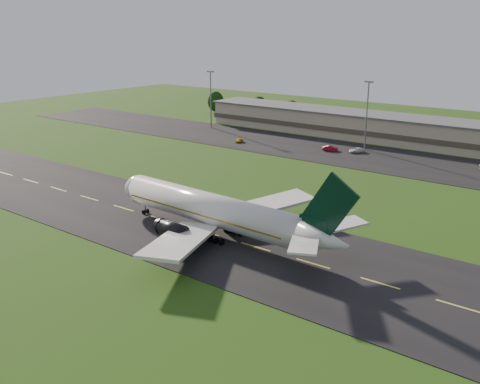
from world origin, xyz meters
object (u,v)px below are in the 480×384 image
Objects in this scene: terminal at (391,129)px; service_vehicle_c at (357,150)px; light_mast_west at (211,93)px; airliner at (214,211)px; service_vehicle_b at (330,148)px; light_mast_centre at (367,107)px; service_vehicle_a at (239,140)px.

terminal is 21.61m from service_vehicle_c.
service_vehicle_c is at bearing -4.89° from light_mast_west.
light_mast_west reaches higher than service_vehicle_c.
airliner is at bearing -49.59° from light_mast_west.
service_vehicle_b is at bearing 104.12° from airliner.
light_mast_west is (-61.40, -16.18, 8.75)m from terminal.
light_mast_west reaches higher than terminal.
service_vehicle_a is at bearing -158.29° from light_mast_centre.
light_mast_west is 1.00× the size of light_mast_centre.
service_vehicle_b is at bearing 2.89° from service_vehicle_a.
service_vehicle_b is at bearing -109.93° from terminal.
service_vehicle_c is at bearing 98.29° from airliner.
airliner is 80.85m from light_mast_centre.
airliner is 0.35× the size of terminal.
airliner is at bearing -65.85° from service_vehicle_a.
airliner is at bearing -51.40° from service_vehicle_c.
light_mast_centre is 40.77m from service_vehicle_a.
light_mast_west is at bearing 180.00° from light_mast_centre.
service_vehicle_a is (-37.60, -30.59, -3.28)m from terminal.
service_vehicle_a is (23.80, -14.41, -12.02)m from light_mast_west.
light_mast_centre reaches higher than airliner.
service_vehicle_b is at bearing -127.04° from service_vehicle_c.
light_mast_west reaches higher than service_vehicle_b.
light_mast_centre is at bearing 11.82° from service_vehicle_a.
light_mast_centre is 4.45× the size of service_vehicle_b.
service_vehicle_b reaches higher than service_vehicle_a.
airliner is at bearing -86.00° from terminal.
airliner is 11.21× the size of service_vehicle_b.
service_vehicle_a is (-44.33, 65.62, -3.95)m from airliner.
service_vehicle_a is 29.61m from service_vehicle_b.
airliner is 96.45m from terminal.
terminal is at bearing 14.76° from light_mast_west.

